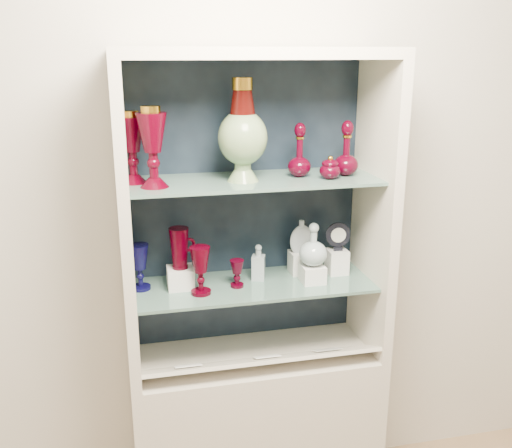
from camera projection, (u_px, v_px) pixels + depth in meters
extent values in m
cube|color=beige|center=(244.00, 186.00, 2.33)|extent=(3.50, 0.02, 2.80)
cube|color=beige|center=(256.00, 432.00, 2.42)|extent=(1.00, 0.40, 0.75)
cube|color=black|center=(246.00, 205.00, 2.33)|extent=(0.98, 0.02, 1.15)
cube|color=beige|center=(126.00, 226.00, 2.05)|extent=(0.04, 0.40, 1.15)
cube|color=beige|center=(374.00, 210.00, 2.25)|extent=(0.04, 0.40, 1.15)
cube|color=beige|center=(256.00, 53.00, 1.98)|extent=(1.00, 0.40, 0.04)
cube|color=slate|center=(255.00, 285.00, 2.25)|extent=(0.92, 0.34, 0.01)
cube|color=slate|center=(255.00, 181.00, 2.13)|extent=(0.92, 0.34, 0.01)
cube|color=beige|center=(262.00, 361.00, 2.20)|extent=(0.92, 0.17, 0.09)
cube|color=white|center=(326.00, 350.00, 2.25)|extent=(0.10, 0.06, 0.03)
cube|color=white|center=(188.00, 366.00, 2.14)|extent=(0.10, 0.06, 0.03)
cube|color=white|center=(267.00, 357.00, 2.20)|extent=(0.10, 0.06, 0.03)
cube|color=white|center=(328.00, 350.00, 2.26)|extent=(0.10, 0.06, 0.03)
cube|color=silver|center=(181.00, 278.00, 2.20)|extent=(0.10, 0.10, 0.08)
cube|color=silver|center=(301.00, 262.00, 2.35)|extent=(0.09, 0.09, 0.09)
cube|color=silver|center=(312.00, 274.00, 2.25)|extent=(0.09, 0.09, 0.07)
cube|color=silver|center=(337.00, 261.00, 2.34)|extent=(0.08, 0.08, 0.10)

